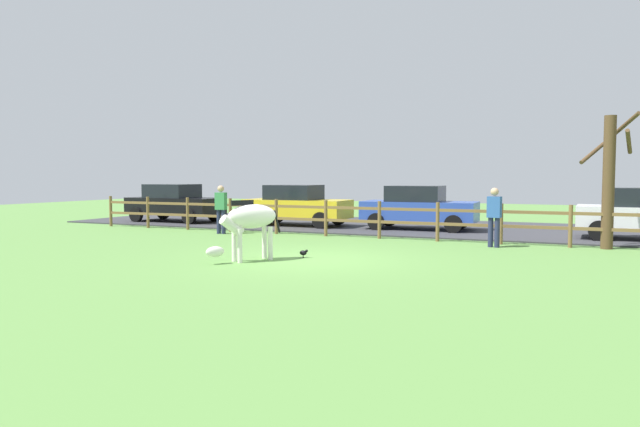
{
  "coord_description": "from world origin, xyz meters",
  "views": [
    {
      "loc": [
        5.85,
        -12.42,
        1.98
      ],
      "look_at": [
        -0.1,
        0.71,
        1.04
      ],
      "focal_mm": 33.0,
      "sensor_mm": 36.0,
      "label": 1
    }
  ],
  "objects_px": {
    "crow_on_grass": "(304,253)",
    "visitor_right_of_tree": "(221,207)",
    "parked_car_black": "(175,203)",
    "visitor_left_of_tree": "(494,214)",
    "bare_tree": "(609,178)",
    "zebra": "(249,221)",
    "parked_car_yellow": "(297,205)",
    "parked_car_blue": "(418,207)"
  },
  "relations": [
    {
      "from": "parked_car_blue",
      "to": "bare_tree",
      "type": "bearing_deg",
      "value": -26.72
    },
    {
      "from": "zebra",
      "to": "bare_tree",
      "type": "bearing_deg",
      "value": 37.77
    },
    {
      "from": "visitor_right_of_tree",
      "to": "bare_tree",
      "type": "bearing_deg",
      "value": 4.07
    },
    {
      "from": "parked_car_black",
      "to": "parked_car_yellow",
      "type": "xyz_separation_m",
      "value": [
        5.53,
        0.36,
        0.0
      ]
    },
    {
      "from": "parked_car_yellow",
      "to": "visitor_left_of_tree",
      "type": "distance_m",
      "value": 8.63
    },
    {
      "from": "visitor_left_of_tree",
      "to": "parked_car_yellow",
      "type": "bearing_deg",
      "value": 155.65
    },
    {
      "from": "parked_car_black",
      "to": "bare_tree",
      "type": "bearing_deg",
      "value": -8.08
    },
    {
      "from": "bare_tree",
      "to": "parked_car_blue",
      "type": "height_order",
      "value": "bare_tree"
    },
    {
      "from": "parked_car_blue",
      "to": "visitor_right_of_tree",
      "type": "distance_m",
      "value": 6.96
    },
    {
      "from": "zebra",
      "to": "crow_on_grass",
      "type": "distance_m",
      "value": 1.57
    },
    {
      "from": "bare_tree",
      "to": "visitor_left_of_tree",
      "type": "bearing_deg",
      "value": -162.48
    },
    {
      "from": "parked_car_blue",
      "to": "parked_car_yellow",
      "type": "bearing_deg",
      "value": -175.63
    },
    {
      "from": "zebra",
      "to": "parked_car_blue",
      "type": "height_order",
      "value": "parked_car_blue"
    },
    {
      "from": "parked_car_yellow",
      "to": "visitor_right_of_tree",
      "type": "bearing_deg",
      "value": -107.48
    },
    {
      "from": "crow_on_grass",
      "to": "visitor_left_of_tree",
      "type": "distance_m",
      "value": 5.63
    },
    {
      "from": "crow_on_grass",
      "to": "bare_tree",
      "type": "bearing_deg",
      "value": 36.33
    },
    {
      "from": "crow_on_grass",
      "to": "parked_car_yellow",
      "type": "height_order",
      "value": "parked_car_yellow"
    },
    {
      "from": "parked_car_blue",
      "to": "crow_on_grass",
      "type": "bearing_deg",
      "value": -95.01
    },
    {
      "from": "parked_car_black",
      "to": "visitor_left_of_tree",
      "type": "bearing_deg",
      "value": -13.44
    },
    {
      "from": "parked_car_yellow",
      "to": "visitor_right_of_tree",
      "type": "xyz_separation_m",
      "value": [
        -1.1,
        -3.5,
        0.06
      ]
    },
    {
      "from": "bare_tree",
      "to": "zebra",
      "type": "xyz_separation_m",
      "value": [
        -7.62,
        -5.9,
        -0.97
      ]
    },
    {
      "from": "bare_tree",
      "to": "zebra",
      "type": "distance_m",
      "value": 9.69
    },
    {
      "from": "crow_on_grass",
      "to": "visitor_right_of_tree",
      "type": "height_order",
      "value": "visitor_right_of_tree"
    },
    {
      "from": "bare_tree",
      "to": "parked_car_blue",
      "type": "xyz_separation_m",
      "value": [
        -6.0,
        3.02,
        -1.06
      ]
    },
    {
      "from": "crow_on_grass",
      "to": "parked_car_black",
      "type": "distance_m",
      "value": 11.98
    },
    {
      "from": "parked_car_blue",
      "to": "visitor_left_of_tree",
      "type": "relative_size",
      "value": 2.47
    },
    {
      "from": "zebra",
      "to": "parked_car_black",
      "type": "bearing_deg",
      "value": 136.35
    },
    {
      "from": "parked_car_black",
      "to": "visitor_right_of_tree",
      "type": "relative_size",
      "value": 2.45
    },
    {
      "from": "parked_car_black",
      "to": "parked_car_yellow",
      "type": "height_order",
      "value": "same"
    },
    {
      "from": "parked_car_blue",
      "to": "visitor_left_of_tree",
      "type": "distance_m",
      "value": 5.03
    },
    {
      "from": "parked_car_yellow",
      "to": "crow_on_grass",
      "type": "bearing_deg",
      "value": -62.2
    },
    {
      "from": "crow_on_grass",
      "to": "parked_car_yellow",
      "type": "relative_size",
      "value": 0.05
    },
    {
      "from": "crow_on_grass",
      "to": "visitor_right_of_tree",
      "type": "bearing_deg",
      "value": 141.31
    },
    {
      "from": "bare_tree",
      "to": "crow_on_grass",
      "type": "xyz_separation_m",
      "value": [
        -6.7,
        -4.92,
        -1.77
      ]
    },
    {
      "from": "parked_car_black",
      "to": "visitor_left_of_tree",
      "type": "xyz_separation_m",
      "value": [
        13.38,
        -3.2,
        0.06
      ]
    },
    {
      "from": "parked_car_black",
      "to": "parked_car_blue",
      "type": "bearing_deg",
      "value": 4.01
    },
    {
      "from": "bare_tree",
      "to": "parked_car_yellow",
      "type": "distance_m",
      "value": 11.07
    },
    {
      "from": "bare_tree",
      "to": "parked_car_blue",
      "type": "distance_m",
      "value": 6.8
    },
    {
      "from": "parked_car_blue",
      "to": "parked_car_black",
      "type": "relative_size",
      "value": 1.01
    },
    {
      "from": "crow_on_grass",
      "to": "parked_car_yellow",
      "type": "bearing_deg",
      "value": 117.8
    },
    {
      "from": "parked_car_yellow",
      "to": "parked_car_black",
      "type": "bearing_deg",
      "value": -176.29
    },
    {
      "from": "parked_car_blue",
      "to": "parked_car_black",
      "type": "distance_m",
      "value": 10.25
    }
  ]
}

